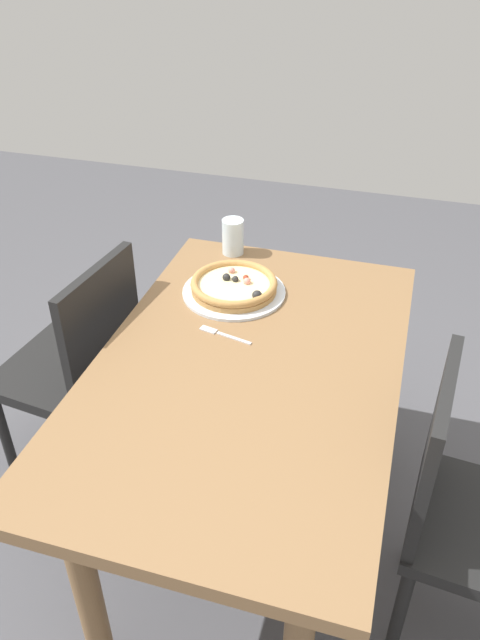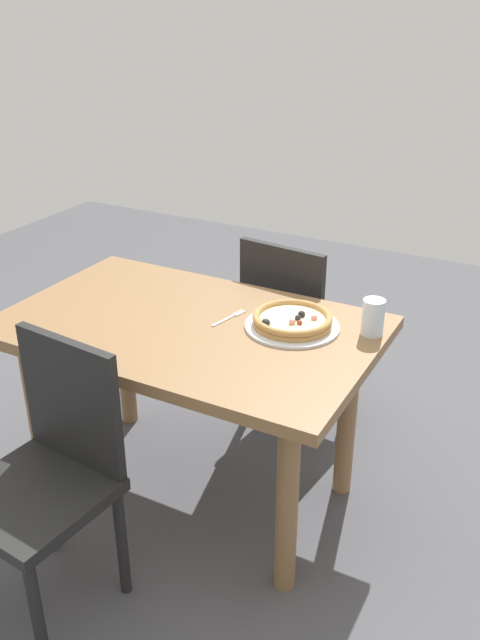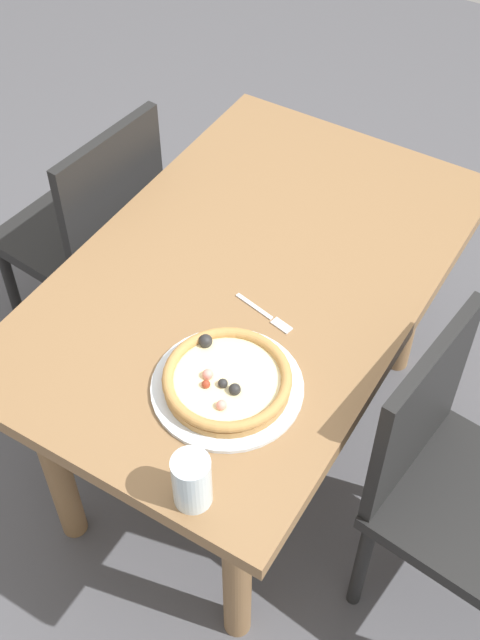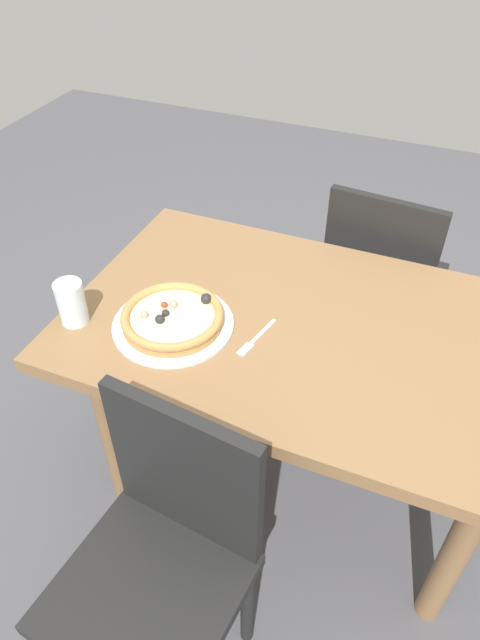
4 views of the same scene
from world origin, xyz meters
TOP-DOWN VIEW (x-y plane):
  - ground_plane at (0.00, 0.00)m, footprint 6.00×6.00m
  - dining_table at (0.00, 0.00)m, footprint 1.29×0.81m
  - chair_near at (-0.11, -0.62)m, footprint 0.44×0.44m
  - chair_far at (0.13, 0.62)m, footprint 0.44×0.44m
  - plate at (0.33, 0.14)m, footprint 0.33×0.33m
  - pizza at (0.33, 0.14)m, footprint 0.27×0.27m
  - fork at (0.11, 0.11)m, footprint 0.05×0.16m
  - drinking_glass at (0.59, 0.22)m, footprint 0.08×0.08m

SIDE VIEW (x-z plane):
  - ground_plane at x=0.00m, z-range 0.00..0.00m
  - chair_near at x=-0.11m, z-range 0.04..0.91m
  - chair_far at x=0.13m, z-range 0.04..0.91m
  - dining_table at x=0.00m, z-range 0.26..0.98m
  - fork at x=0.11m, z-range 0.73..0.73m
  - plate at x=0.33m, z-range 0.73..0.74m
  - pizza at x=0.33m, z-range 0.73..0.78m
  - drinking_glass at x=0.59m, z-range 0.73..0.85m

